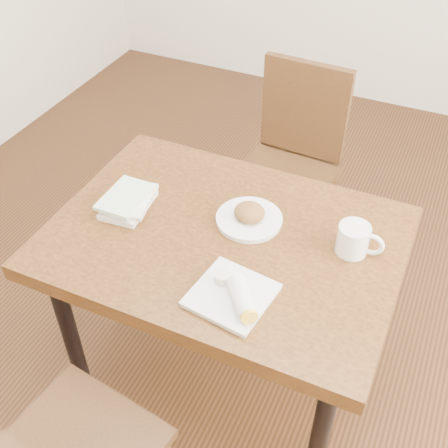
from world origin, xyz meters
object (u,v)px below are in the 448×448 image
at_px(plate_scone, 249,217).
at_px(plate_burrito, 235,296).
at_px(table, 224,253).
at_px(coffee_mug, 355,239).
at_px(book_stack, 129,201).
at_px(chair_far, 292,155).

bearing_deg(plate_scone, plate_burrito, -74.30).
distance_m(table, plate_scone, 0.15).
bearing_deg(plate_burrito, coffee_mug, 53.18).
xyz_separation_m(coffee_mug, book_stack, (-0.77, -0.11, -0.03)).
bearing_deg(plate_scone, table, -117.30).
bearing_deg(plate_burrito, book_stack, 154.56).
relative_size(plate_scone, plate_burrito, 0.90).
bearing_deg(table, plate_scone, 62.70).
bearing_deg(table, book_stack, -179.44).
xyz_separation_m(plate_scone, plate_burrito, (0.10, -0.34, 0.00)).
xyz_separation_m(table, plate_burrito, (0.15, -0.25, 0.11)).
bearing_deg(plate_burrito, chair_far, 99.40).
height_order(table, book_stack, book_stack).
bearing_deg(coffee_mug, plate_scone, -179.20).
bearing_deg(plate_scone, chair_far, 96.33).
bearing_deg(plate_scone, coffee_mug, 0.80).
distance_m(chair_far, coffee_mug, 0.88).
xyz_separation_m(plate_scone, coffee_mug, (0.36, 0.01, 0.03)).
relative_size(chair_far, book_stack, 4.28).
xyz_separation_m(table, coffee_mug, (0.41, 0.10, 0.14)).
bearing_deg(chair_far, coffee_mug, -58.75).
relative_size(table, coffee_mug, 7.65).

